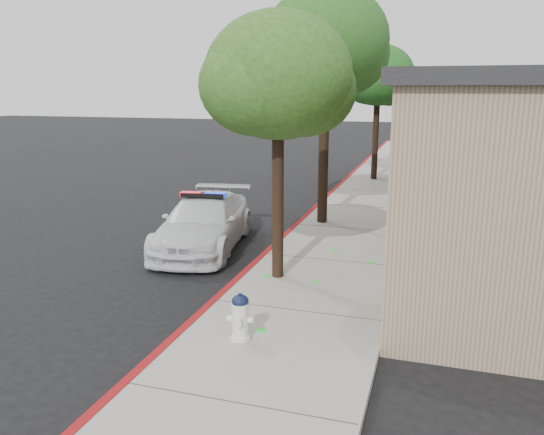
{
  "coord_description": "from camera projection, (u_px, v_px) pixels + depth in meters",
  "views": [
    {
      "loc": [
        3.84,
        -8.54,
        3.95
      ],
      "look_at": [
        0.55,
        2.05,
        1.29
      ],
      "focal_mm": 35.36,
      "sensor_mm": 36.0,
      "label": 1
    }
  ],
  "objects": [
    {
      "name": "fire_hydrant",
      "position": [
        240.0,
        316.0,
        8.28
      ],
      "size": [
        0.43,
        0.37,
        0.75
      ],
      "rotation": [
        0.0,
        0.0,
        0.13
      ],
      "color": "white",
      "rests_on": "sidewalk"
    },
    {
      "name": "clapboard_building",
      "position": [
        539.0,
        152.0,
        15.89
      ],
      "size": [
        7.3,
        20.89,
        4.24
      ],
      "color": "#9E8667",
      "rests_on": "ground"
    },
    {
      "name": "sidewalk",
      "position": [
        328.0,
        263.0,
        12.27
      ],
      "size": [
        3.2,
        60.0,
        0.15
      ],
      "primitive_type": "cube",
      "color": "#9A968C",
      "rests_on": "ground"
    },
    {
      "name": "street_tree_far",
      "position": [
        379.0,
        78.0,
        22.27
      ],
      "size": [
        3.12,
        3.0,
        5.64
      ],
      "rotation": [
        0.0,
        0.0,
        0.08
      ],
      "color": "black",
      "rests_on": "sidewalk"
    },
    {
      "name": "ground",
      "position": [
        211.0,
        307.0,
        9.96
      ],
      "size": [
        120.0,
        120.0,
        0.0
      ],
      "primitive_type": "plane",
      "color": "black",
      "rests_on": "ground"
    },
    {
      "name": "police_car",
      "position": [
        204.0,
        222.0,
        13.56
      ],
      "size": [
        2.53,
        4.78,
        1.44
      ],
      "rotation": [
        0.0,
        0.0,
        0.15
      ],
      "color": "silver",
      "rests_on": "ground"
    },
    {
      "name": "red_curb",
      "position": [
        264.0,
        257.0,
        12.71
      ],
      "size": [
        0.14,
        60.0,
        0.16
      ],
      "primitive_type": "cube",
      "color": "maroon",
      "rests_on": "ground"
    },
    {
      "name": "street_tree_near",
      "position": [
        279.0,
        82.0,
        10.25
      ],
      "size": [
        2.9,
        2.9,
        5.27
      ],
      "rotation": [
        0.0,
        0.0,
        0.21
      ],
      "color": "black",
      "rests_on": "sidewalk"
    },
    {
      "name": "street_tree_mid",
      "position": [
        326.0,
        46.0,
        14.66
      ],
      "size": [
        3.44,
        3.56,
        6.56
      ],
      "rotation": [
        0.0,
        0.0,
        0.32
      ],
      "color": "black",
      "rests_on": "sidewalk"
    }
  ]
}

